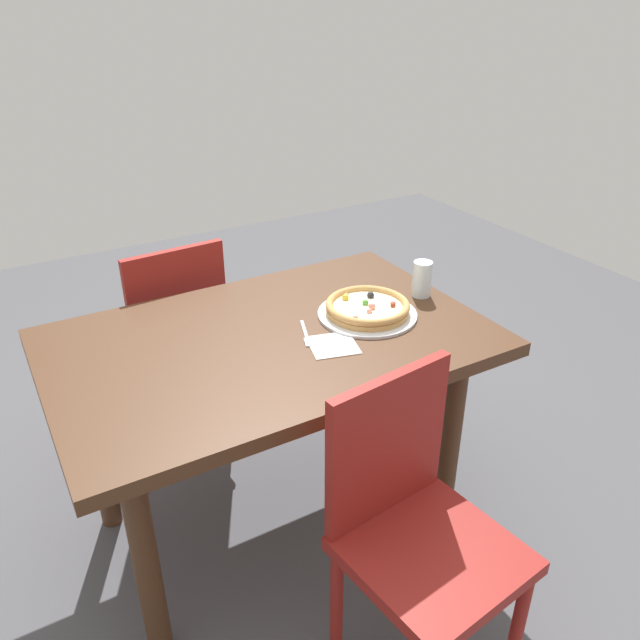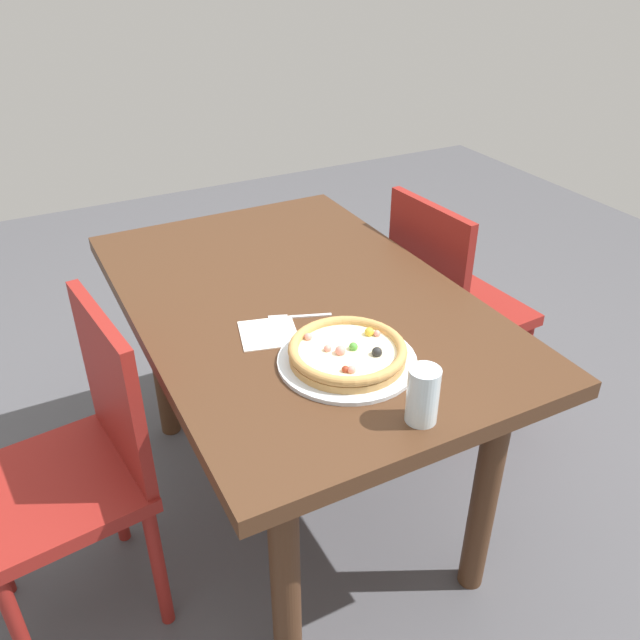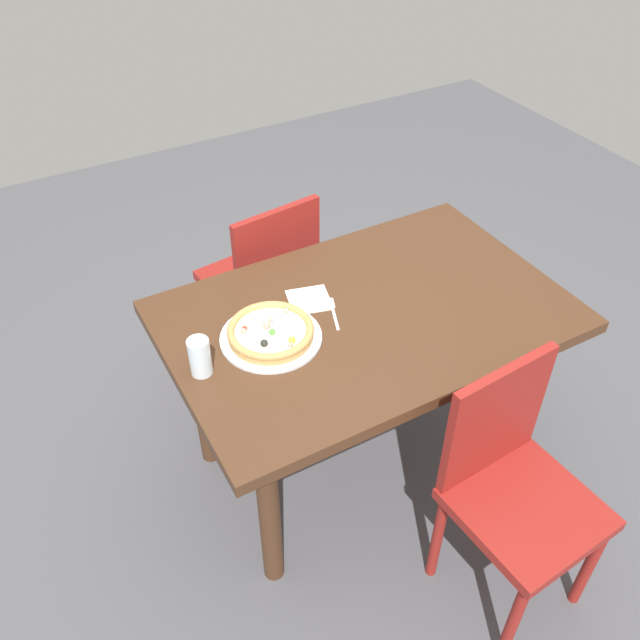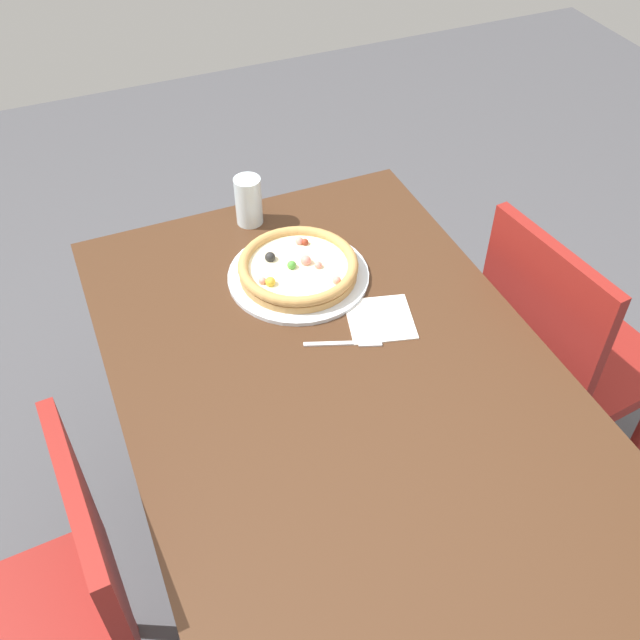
{
  "view_description": "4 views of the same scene",
  "coord_description": "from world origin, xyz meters",
  "px_view_note": "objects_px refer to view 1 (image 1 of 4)",
  "views": [
    {
      "loc": [
        0.71,
        1.54,
        1.71
      ],
      "look_at": [
        -0.17,
        0.02,
        0.78
      ],
      "focal_mm": 35.34,
      "sensor_mm": 36.0,
      "label": 1
    },
    {
      "loc": [
        -1.42,
        0.66,
        1.63
      ],
      "look_at": [
        -0.17,
        0.02,
        0.78
      ],
      "focal_mm": 36.62,
      "sensor_mm": 36.0,
      "label": 2
    },
    {
      "loc": [
        -0.98,
        -1.43,
        2.19
      ],
      "look_at": [
        -0.17,
        0.02,
        0.78
      ],
      "focal_mm": 37.71,
      "sensor_mm": 36.0,
      "label": 3
    },
    {
      "loc": [
        0.86,
        -0.41,
        1.86
      ],
      "look_at": [
        -0.17,
        0.02,
        0.78
      ],
      "focal_mm": 40.98,
      "sensor_mm": 36.0,
      "label": 4
    }
  ],
  "objects_px": {
    "drinking_glass": "(421,278)",
    "chair_far": "(415,527)",
    "pizza": "(367,307)",
    "fork": "(306,336)",
    "plate": "(367,314)",
    "chair_near": "(171,334)",
    "napkin": "(333,345)",
    "dining_table": "(271,365)"
  },
  "relations": [
    {
      "from": "drinking_glass",
      "to": "chair_far",
      "type": "bearing_deg",
      "value": 52.52
    },
    {
      "from": "pizza",
      "to": "fork",
      "type": "relative_size",
      "value": 1.72
    },
    {
      "from": "plate",
      "to": "fork",
      "type": "height_order",
      "value": "plate"
    },
    {
      "from": "chair_near",
      "to": "napkin",
      "type": "xyz_separation_m",
      "value": [
        -0.27,
        0.79,
        0.27
      ]
    },
    {
      "from": "chair_far",
      "to": "plate",
      "type": "bearing_deg",
      "value": -119.26
    },
    {
      "from": "chair_near",
      "to": "fork",
      "type": "bearing_deg",
      "value": -76.01
    },
    {
      "from": "napkin",
      "to": "pizza",
      "type": "bearing_deg",
      "value": -150.57
    },
    {
      "from": "chair_near",
      "to": "fork",
      "type": "height_order",
      "value": "chair_near"
    },
    {
      "from": "chair_far",
      "to": "napkin",
      "type": "bearing_deg",
      "value": -103.0
    },
    {
      "from": "dining_table",
      "to": "plate",
      "type": "height_order",
      "value": "plate"
    },
    {
      "from": "plate",
      "to": "fork",
      "type": "bearing_deg",
      "value": 5.05
    },
    {
      "from": "fork",
      "to": "napkin",
      "type": "distance_m",
      "value": 0.1
    },
    {
      "from": "drinking_glass",
      "to": "dining_table",
      "type": "bearing_deg",
      "value": 0.45
    },
    {
      "from": "chair_near",
      "to": "napkin",
      "type": "bearing_deg",
      "value": -75.24
    },
    {
      "from": "dining_table",
      "to": "chair_far",
      "type": "xyz_separation_m",
      "value": [
        -0.09,
        0.65,
        -0.16
      ]
    },
    {
      "from": "fork",
      "to": "drinking_glass",
      "type": "relative_size",
      "value": 1.28
    },
    {
      "from": "dining_table",
      "to": "chair_near",
      "type": "relative_size",
      "value": 1.5
    },
    {
      "from": "chair_near",
      "to": "plate",
      "type": "height_order",
      "value": "chair_near"
    },
    {
      "from": "fork",
      "to": "pizza",
      "type": "bearing_deg",
      "value": 115.34
    },
    {
      "from": "chair_far",
      "to": "pizza",
      "type": "relative_size",
      "value": 3.23
    },
    {
      "from": "fork",
      "to": "drinking_glass",
      "type": "bearing_deg",
      "value": 117.19
    },
    {
      "from": "chair_far",
      "to": "pizza",
      "type": "xyz_separation_m",
      "value": [
        -0.25,
        -0.61,
        0.3
      ]
    },
    {
      "from": "chair_near",
      "to": "chair_far",
      "type": "distance_m",
      "value": 1.31
    },
    {
      "from": "chair_far",
      "to": "fork",
      "type": "height_order",
      "value": "chair_far"
    },
    {
      "from": "pizza",
      "to": "chair_near",
      "type": "bearing_deg",
      "value": -55.44
    },
    {
      "from": "chair_near",
      "to": "napkin",
      "type": "distance_m",
      "value": 0.88
    },
    {
      "from": "chair_near",
      "to": "plate",
      "type": "bearing_deg",
      "value": -59.48
    },
    {
      "from": "pizza",
      "to": "napkin",
      "type": "xyz_separation_m",
      "value": [
        0.2,
        0.11,
        -0.03
      ]
    },
    {
      "from": "drinking_glass",
      "to": "fork",
      "type": "bearing_deg",
      "value": 6.96
    },
    {
      "from": "chair_near",
      "to": "fork",
      "type": "distance_m",
      "value": 0.79
    },
    {
      "from": "dining_table",
      "to": "chair_far",
      "type": "height_order",
      "value": "chair_far"
    },
    {
      "from": "drinking_glass",
      "to": "plate",
      "type": "bearing_deg",
      "value": 8.81
    },
    {
      "from": "fork",
      "to": "napkin",
      "type": "bearing_deg",
      "value": 44.7
    },
    {
      "from": "pizza",
      "to": "plate",
      "type": "bearing_deg",
      "value": 68.66
    },
    {
      "from": "plate",
      "to": "pizza",
      "type": "xyz_separation_m",
      "value": [
        -0.0,
        -0.0,
        0.03
      ]
    },
    {
      "from": "plate",
      "to": "pizza",
      "type": "relative_size",
      "value": 1.18
    },
    {
      "from": "chair_far",
      "to": "drinking_glass",
      "type": "xyz_separation_m",
      "value": [
        -0.5,
        -0.65,
        0.33
      ]
    },
    {
      "from": "plate",
      "to": "napkin",
      "type": "distance_m",
      "value": 0.23
    },
    {
      "from": "dining_table",
      "to": "fork",
      "type": "height_order",
      "value": "fork"
    },
    {
      "from": "chair_near",
      "to": "fork",
      "type": "relative_size",
      "value": 5.55
    },
    {
      "from": "fork",
      "to": "napkin",
      "type": "height_order",
      "value": "fork"
    },
    {
      "from": "dining_table",
      "to": "pizza",
      "type": "xyz_separation_m",
      "value": [
        -0.34,
        0.03,
        0.13
      ]
    }
  ]
}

